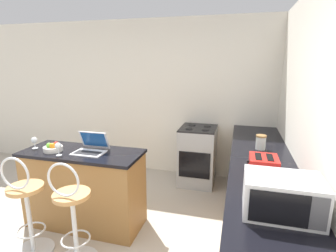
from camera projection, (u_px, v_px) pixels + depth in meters
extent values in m
cube|color=silver|center=(159.00, 98.00, 4.49)|extent=(12.00, 0.06, 2.60)
cube|color=olive|center=(85.00, 190.00, 3.09)|extent=(1.35, 0.53, 0.88)
cube|color=black|center=(82.00, 153.00, 2.98)|extent=(1.38, 0.56, 0.03)
cube|color=olive|center=(259.00, 203.00, 2.80)|extent=(0.63, 3.10, 0.88)
cube|color=black|center=(263.00, 162.00, 2.69)|extent=(0.66, 3.13, 0.03)
cylinder|color=silver|center=(34.00, 250.00, 2.71)|extent=(0.40, 0.40, 0.02)
cylinder|color=silver|center=(30.00, 221.00, 2.63)|extent=(0.04, 0.04, 0.70)
torus|color=silver|center=(31.00, 230.00, 2.65)|extent=(0.28, 0.28, 0.02)
cylinder|color=#B7844C|center=(25.00, 188.00, 2.54)|extent=(0.34, 0.34, 0.04)
torus|color=silver|center=(15.00, 174.00, 2.41)|extent=(0.32, 0.02, 0.32)
cylinder|color=silver|center=(75.00, 229.00, 2.49)|extent=(0.04, 0.04, 0.70)
torus|color=silver|center=(76.00, 239.00, 2.52)|extent=(0.28, 0.28, 0.02)
cylinder|color=#B7844C|center=(72.00, 195.00, 2.41)|extent=(0.34, 0.34, 0.04)
torus|color=silver|center=(63.00, 180.00, 2.28)|extent=(0.32, 0.02, 0.32)
cube|color=silver|center=(89.00, 153.00, 2.91)|extent=(0.35, 0.23, 0.01)
cube|color=black|center=(88.00, 153.00, 2.89)|extent=(0.29, 0.13, 0.00)
cube|color=silver|center=(94.00, 140.00, 3.01)|extent=(0.35, 0.09, 0.21)
cube|color=#19478C|center=(94.00, 140.00, 3.00)|extent=(0.30, 0.08, 0.17)
cube|color=silver|center=(282.00, 196.00, 1.72)|extent=(0.49, 0.34, 0.26)
cube|color=black|center=(279.00, 209.00, 1.57)|extent=(0.34, 0.01, 0.21)
cube|color=#4C4C51|center=(319.00, 214.00, 1.51)|extent=(0.10, 0.01, 0.21)
cube|color=red|center=(263.00, 167.00, 2.30)|extent=(0.24, 0.27, 0.18)
cube|color=black|center=(258.00, 156.00, 2.29)|extent=(0.05, 0.19, 0.00)
cube|color=black|center=(270.00, 157.00, 2.27)|extent=(0.05, 0.19, 0.00)
cube|color=black|center=(248.00, 161.00, 2.33)|extent=(0.02, 0.02, 0.02)
cube|color=#9EA3A8|center=(198.00, 156.00, 4.17)|extent=(0.55, 0.60, 0.90)
cube|color=black|center=(194.00, 165.00, 3.89)|extent=(0.47, 0.01, 0.40)
cube|color=black|center=(198.00, 128.00, 4.06)|extent=(0.55, 0.60, 0.02)
cylinder|color=black|center=(189.00, 129.00, 3.98)|extent=(0.11, 0.11, 0.01)
cylinder|color=black|center=(205.00, 130.00, 3.92)|extent=(0.11, 0.11, 0.01)
cylinder|color=black|center=(192.00, 125.00, 4.21)|extent=(0.11, 0.11, 0.01)
cylinder|color=black|center=(207.00, 126.00, 4.14)|extent=(0.11, 0.11, 0.01)
cylinder|color=silver|center=(261.00, 143.00, 3.04)|extent=(0.11, 0.11, 0.15)
cylinder|color=olive|center=(261.00, 136.00, 3.02)|extent=(0.12, 0.12, 0.02)
cylinder|color=silver|center=(53.00, 149.00, 2.98)|extent=(0.21, 0.21, 0.05)
sphere|color=red|center=(56.00, 144.00, 2.99)|extent=(0.06, 0.06, 0.06)
sphere|color=orange|center=(53.00, 146.00, 2.93)|extent=(0.07, 0.07, 0.07)
sphere|color=#66B233|center=(49.00, 146.00, 2.94)|extent=(0.06, 0.06, 0.06)
cylinder|color=silver|center=(35.00, 148.00, 3.08)|extent=(0.07, 0.07, 0.00)
cylinder|color=silver|center=(35.00, 145.00, 3.07)|extent=(0.01, 0.01, 0.07)
sphere|color=silver|center=(34.00, 140.00, 3.05)|extent=(0.07, 0.07, 0.07)
cylinder|color=silver|center=(59.00, 155.00, 2.84)|extent=(0.06, 0.06, 0.00)
cylinder|color=silver|center=(59.00, 152.00, 2.84)|extent=(0.01, 0.01, 0.08)
sphere|color=silver|center=(58.00, 146.00, 2.82)|extent=(0.07, 0.07, 0.07)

